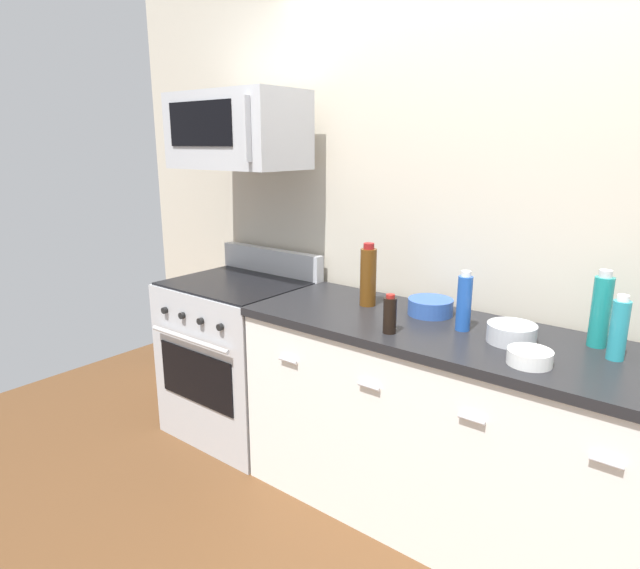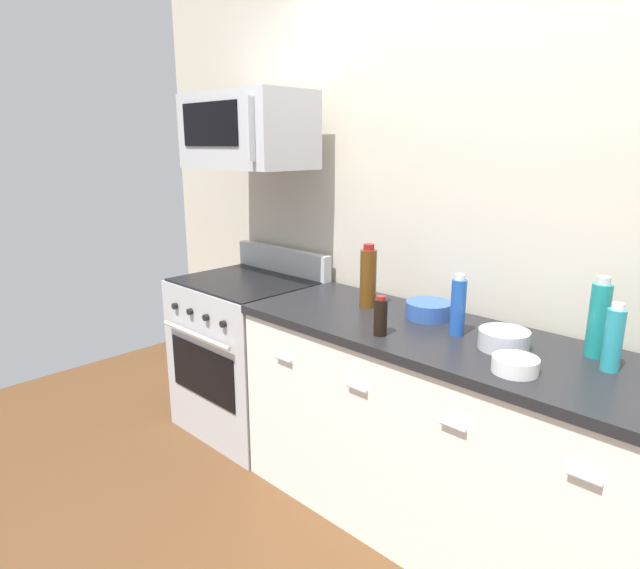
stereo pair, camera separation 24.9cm
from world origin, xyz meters
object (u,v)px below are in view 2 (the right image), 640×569
at_px(bowl_white_ceramic, 515,364).
at_px(bowl_blue_mixing, 429,309).
at_px(bottle_dish_soap, 613,339).
at_px(bowl_steel_prep, 504,339).
at_px(range_oven, 248,353).
at_px(bottle_sparkling_teal, 598,319).
at_px(bottle_wine_amber, 368,277).
at_px(bottle_soda_blue, 458,306).
at_px(microwave, 247,131).
at_px(bottle_soy_sauce_dark, 381,317).

xyz_separation_m(bowl_white_ceramic, bowl_blue_mixing, (-0.55, 0.31, 0.01)).
bearing_deg(bottle_dish_soap, bowl_steel_prep, -170.54).
bearing_deg(range_oven, bottle_sparkling_teal, 5.42).
xyz_separation_m(bowl_white_ceramic, bowl_steel_prep, (-0.13, 0.18, 0.01)).
relative_size(bottle_wine_amber, bowl_steel_prep, 1.60).
height_order(range_oven, bottle_soda_blue, bottle_soda_blue).
distance_m(range_oven, bottle_wine_amber, 1.03).
bearing_deg(microwave, bowl_steel_prep, -1.26).
bearing_deg(bottle_wine_amber, bowl_steel_prep, -5.71).
bearing_deg(bowl_blue_mixing, range_oven, -173.09).
relative_size(microwave, bottle_sparkling_teal, 2.46).
height_order(bowl_steel_prep, bowl_blue_mixing, same).
bearing_deg(bottle_soy_sauce_dark, bottle_sparkling_teal, 27.43).
bearing_deg(bowl_blue_mixing, bottle_soda_blue, -28.16).
bearing_deg(bowl_white_ceramic, range_oven, 174.22).
relative_size(bottle_soda_blue, bowl_blue_mixing, 1.24).
xyz_separation_m(bottle_dish_soap, bowl_white_ceramic, (-0.23, -0.24, -0.09)).
relative_size(bottle_sparkling_teal, bowl_blue_mixing, 1.47).
xyz_separation_m(bottle_sparkling_teal, bottle_dish_soap, (0.08, -0.10, -0.03)).
relative_size(bottle_wine_amber, bowl_blue_mixing, 1.49).
relative_size(range_oven, bottle_soy_sauce_dark, 6.44).
bearing_deg(bowl_steel_prep, range_oven, -179.61).
bearing_deg(bottle_wine_amber, bowl_white_ceramic, -16.52).
xyz_separation_m(range_oven, bottle_soda_blue, (1.35, 0.03, 0.57)).
bearing_deg(bottle_soda_blue, bowl_steel_prep, -4.54).
bearing_deg(bottle_soy_sauce_dark, range_oven, 170.17).
relative_size(bottle_soda_blue, bowl_steel_prep, 1.33).
xyz_separation_m(microwave, bottle_dish_soap, (1.92, 0.03, -0.71)).
bearing_deg(bowl_white_ceramic, bottle_sparkling_teal, 67.09).
bearing_deg(microwave, bowl_blue_mixing, 4.69).
height_order(bowl_white_ceramic, bowl_steel_prep, bowl_steel_prep).
bearing_deg(bottle_dish_soap, bottle_wine_amber, 179.33).
relative_size(bottle_dish_soap, bottle_wine_amber, 0.79).
xyz_separation_m(bottle_sparkling_teal, bottle_soda_blue, (-0.49, -0.15, -0.02)).
distance_m(range_oven, bowl_white_ceramic, 1.77).
relative_size(microwave, bottle_soy_sauce_dark, 4.48).
bearing_deg(bowl_blue_mixing, bottle_dish_soap, -4.99).
distance_m(microwave, bowl_white_ceramic, 1.88).
height_order(range_oven, bottle_wine_amber, bottle_wine_amber).
distance_m(bottle_soy_sauce_dark, bottle_dish_soap, 0.84).
bearing_deg(bottle_soda_blue, microwave, 179.26).
distance_m(bottle_wine_amber, bowl_steel_prep, 0.74).
xyz_separation_m(microwave, bowl_white_ceramic, (1.69, -0.22, -0.80)).
distance_m(range_oven, microwave, 1.28).
relative_size(bowl_white_ceramic, bowl_steel_prep, 0.82).
distance_m(microwave, bottle_dish_soap, 2.05).
xyz_separation_m(bottle_sparkling_teal, bowl_blue_mixing, (-0.70, -0.04, -0.10)).
relative_size(bottle_sparkling_teal, bowl_white_ceramic, 1.92).
xyz_separation_m(bottle_soy_sauce_dark, bowl_steel_prep, (0.44, 0.21, -0.04)).
distance_m(bottle_dish_soap, bottle_wine_amber, 1.09).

